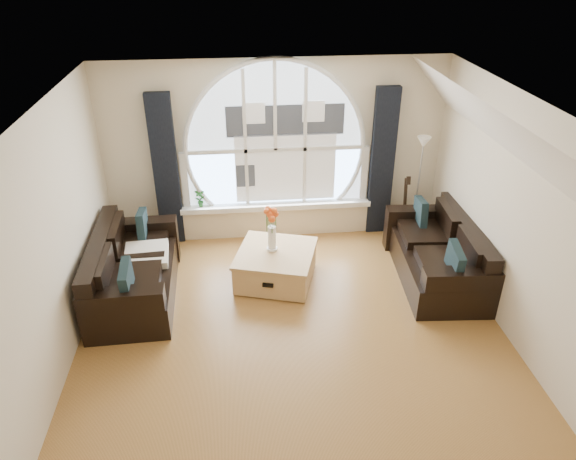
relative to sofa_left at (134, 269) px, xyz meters
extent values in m
cube|color=brown|center=(1.95, -1.23, -0.40)|extent=(5.00, 5.50, 0.01)
cube|color=silver|center=(1.95, -1.23, 2.30)|extent=(5.00, 5.50, 0.01)
cube|color=beige|center=(1.95, 1.52, 0.95)|extent=(5.00, 0.01, 2.70)
cube|color=beige|center=(-0.55, -1.23, 0.95)|extent=(0.01, 5.50, 2.70)
cube|color=beige|center=(4.45, -1.23, 0.95)|extent=(0.01, 5.50, 2.70)
cube|color=silver|center=(4.15, -1.23, 1.95)|extent=(0.92, 5.50, 0.72)
cube|color=silver|center=(1.95, 1.49, 1.23)|extent=(2.60, 0.06, 2.15)
cube|color=white|center=(1.95, 1.42, 0.11)|extent=(2.90, 0.22, 0.08)
cube|color=white|center=(1.95, 1.46, 1.23)|extent=(2.76, 0.08, 2.15)
cube|color=silver|center=(2.10, 1.47, 1.10)|extent=(1.70, 0.02, 1.50)
cube|color=black|center=(0.35, 1.40, 0.75)|extent=(0.35, 0.12, 2.30)
cube|color=black|center=(3.55, 1.40, 0.75)|extent=(0.35, 0.12, 2.30)
cube|color=black|center=(0.00, 0.00, 0.00)|extent=(1.02, 1.96, 0.86)
cube|color=black|center=(4.00, 0.00, 0.00)|extent=(1.08, 1.96, 0.84)
cube|color=tan|center=(1.83, 0.16, -0.16)|extent=(1.24, 1.24, 0.49)
cube|color=silver|center=(0.15, 0.17, 0.10)|extent=(0.59, 0.59, 0.10)
cube|color=white|center=(1.79, 0.23, 0.44)|extent=(0.24, 0.24, 0.70)
cube|color=#B2B2B2|center=(4.09, 1.23, 0.40)|extent=(0.24, 0.24, 1.60)
cube|color=brown|center=(3.87, 1.17, 0.13)|extent=(0.38, 0.27, 1.06)
imported|color=#1E6023|center=(0.80, 1.42, 0.29)|extent=(0.16, 0.12, 0.29)
camera|label=1|loc=(1.38, -5.84, 3.74)|focal=33.03mm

